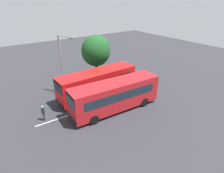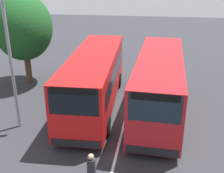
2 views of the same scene
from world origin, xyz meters
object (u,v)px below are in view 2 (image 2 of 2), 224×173
at_px(pedestrian, 91,170).
at_px(street_lamp, 14,49).
at_px(bus_far_left, 94,78).
at_px(depot_tree, 23,28).
at_px(bus_center_left, 159,82).

height_order(pedestrian, street_lamp, street_lamp).
distance_m(bus_far_left, depot_tree, 6.94).
relative_size(pedestrian, depot_tree, 0.26).
bearing_deg(street_lamp, bus_center_left, -4.69).
height_order(bus_center_left, street_lamp, street_lamp).
bearing_deg(street_lamp, bus_far_left, 15.30).
bearing_deg(pedestrian, bus_far_left, 38.75).
bearing_deg(bus_far_left, bus_center_left, 86.71).
bearing_deg(bus_center_left, depot_tree, -106.63).
relative_size(bus_far_left, bus_center_left, 0.99).
height_order(bus_far_left, depot_tree, depot_tree).
bearing_deg(bus_center_left, bus_far_left, -88.61).
relative_size(bus_far_left, depot_tree, 1.59).
height_order(bus_center_left, depot_tree, depot_tree).
xyz_separation_m(bus_far_left, street_lamp, (2.92, -3.30, 2.45)).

